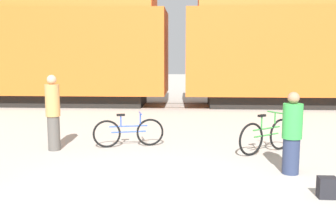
{
  "coord_description": "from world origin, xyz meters",
  "views": [
    {
      "loc": [
        0.62,
        -5.99,
        2.25
      ],
      "look_at": [
        0.18,
        1.87,
        1.1
      ],
      "focal_mm": 42.0,
      "sensor_mm": 36.0,
      "label": 1
    }
  ],
  "objects_px": {
    "bicycle_green": "(266,136)",
    "person_in_green": "(292,134)",
    "freight_train": "(176,39)",
    "person_in_tan": "(53,113)",
    "bicycle_blue": "(129,132)",
    "backpack": "(327,188)"
  },
  "relations": [
    {
      "from": "freight_train",
      "to": "person_in_tan",
      "type": "bearing_deg",
      "value": -107.03
    },
    {
      "from": "bicycle_blue",
      "to": "bicycle_green",
      "type": "bearing_deg",
      "value": -7.1
    },
    {
      "from": "freight_train",
      "to": "bicycle_green",
      "type": "bearing_deg",
      "value": -74.17
    },
    {
      "from": "bicycle_blue",
      "to": "backpack",
      "type": "relative_size",
      "value": 5.01
    },
    {
      "from": "bicycle_green",
      "to": "bicycle_blue",
      "type": "xyz_separation_m",
      "value": [
        -3.27,
        0.41,
        -0.03
      ]
    },
    {
      "from": "backpack",
      "to": "bicycle_green",
      "type": "bearing_deg",
      "value": 97.86
    },
    {
      "from": "bicycle_blue",
      "to": "backpack",
      "type": "xyz_separation_m",
      "value": [
        3.67,
        -3.32,
        -0.19
      ]
    },
    {
      "from": "bicycle_green",
      "to": "person_in_green",
      "type": "relative_size",
      "value": 0.9
    },
    {
      "from": "freight_train",
      "to": "backpack",
      "type": "relative_size",
      "value": 77.43
    },
    {
      "from": "freight_train",
      "to": "person_in_tan",
      "type": "distance_m",
      "value": 9.1
    },
    {
      "from": "freight_train",
      "to": "bicycle_green",
      "type": "distance_m",
      "value": 9.13
    },
    {
      "from": "bicycle_blue",
      "to": "person_in_tan",
      "type": "distance_m",
      "value": 1.85
    },
    {
      "from": "bicycle_blue",
      "to": "person_in_green",
      "type": "xyz_separation_m",
      "value": [
        3.42,
        -2.04,
        0.41
      ]
    },
    {
      "from": "bicycle_green",
      "to": "person_in_green",
      "type": "xyz_separation_m",
      "value": [
        0.15,
        -1.63,
        0.38
      ]
    },
    {
      "from": "person_in_tan",
      "to": "bicycle_blue",
      "type": "bearing_deg",
      "value": 61.14
    },
    {
      "from": "freight_train",
      "to": "person_in_tan",
      "type": "relative_size",
      "value": 14.71
    },
    {
      "from": "person_in_tan",
      "to": "backpack",
      "type": "xyz_separation_m",
      "value": [
        5.39,
        -2.86,
        -0.73
      ]
    },
    {
      "from": "person_in_green",
      "to": "bicycle_blue",
      "type": "bearing_deg",
      "value": 32.66
    },
    {
      "from": "backpack",
      "to": "person_in_tan",
      "type": "bearing_deg",
      "value": 152.02
    },
    {
      "from": "person_in_green",
      "to": "backpack",
      "type": "height_order",
      "value": "person_in_green"
    },
    {
      "from": "person_in_green",
      "to": "backpack",
      "type": "relative_size",
      "value": 4.61
    },
    {
      "from": "freight_train",
      "to": "bicycle_blue",
      "type": "distance_m",
      "value": 8.48
    }
  ]
}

